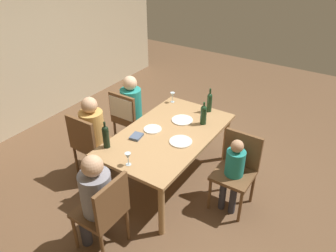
% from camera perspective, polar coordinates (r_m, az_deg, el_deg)
% --- Properties ---
extents(ground_plane, '(10.00, 10.00, 0.00)m').
position_cam_1_polar(ground_plane, '(4.46, 0.00, -9.03)').
color(ground_plane, brown).
extents(rear_room_partition, '(6.40, 0.12, 2.70)m').
position_cam_1_polar(rear_room_partition, '(5.61, -24.56, 12.63)').
color(rear_room_partition, beige).
rests_on(rear_room_partition, ground_plane).
extents(dining_table, '(1.76, 1.03, 0.72)m').
position_cam_1_polar(dining_table, '(4.08, 0.00, -2.11)').
color(dining_table, '#A87F51').
rests_on(dining_table, ground_plane).
extents(chair_left_end, '(0.44, 0.44, 0.92)m').
position_cam_1_polar(chair_left_end, '(3.35, -10.91, -14.13)').
color(chair_left_end, brown).
rests_on(chair_left_end, ground_plane).
extents(chair_far_right, '(0.46, 0.44, 0.92)m').
position_cam_1_polar(chair_far_right, '(4.75, -7.27, 2.18)').
color(chair_far_right, brown).
rests_on(chair_far_right, ground_plane).
extents(chair_far_left, '(0.44, 0.44, 0.92)m').
position_cam_1_polar(chair_far_left, '(4.33, -13.56, -2.65)').
color(chair_far_left, brown).
rests_on(chair_far_left, ground_plane).
extents(chair_near, '(0.44, 0.44, 0.92)m').
position_cam_1_polar(chair_near, '(3.89, 11.93, -6.83)').
color(chair_near, brown).
rests_on(chair_near, ground_plane).
extents(person_woman_host, '(0.31, 0.36, 1.14)m').
position_cam_1_polar(person_woman_host, '(3.33, -12.59, -11.77)').
color(person_woman_host, '#33333D').
rests_on(person_woman_host, ground_plane).
extents(person_man_bearded, '(0.35, 0.30, 1.13)m').
position_cam_1_polar(person_man_bearded, '(4.83, -6.19, 3.50)').
color(person_man_bearded, '#33333D').
rests_on(person_man_bearded, ground_plane).
extents(person_man_guest, '(0.35, 0.30, 1.13)m').
position_cam_1_polar(person_man_guest, '(4.33, -12.70, -0.66)').
color(person_man_guest, '#33333D').
rests_on(person_man_guest, ground_plane).
extents(person_child_small, '(0.25, 0.22, 0.94)m').
position_cam_1_polar(person_child_small, '(3.79, 11.32, -7.40)').
color(person_child_small, '#33333D').
rests_on(person_child_small, ground_plane).
extents(wine_bottle_tall_green, '(0.08, 0.08, 0.33)m').
position_cam_1_polar(wine_bottle_tall_green, '(3.77, -10.76, -1.73)').
color(wine_bottle_tall_green, black).
rests_on(wine_bottle_tall_green, dining_table).
extents(wine_bottle_dark_red, '(0.08, 0.08, 0.31)m').
position_cam_1_polar(wine_bottle_dark_red, '(4.18, 6.20, 2.06)').
color(wine_bottle_dark_red, '#19381E').
rests_on(wine_bottle_dark_red, dining_table).
extents(wine_bottle_short_olive, '(0.07, 0.07, 0.34)m').
position_cam_1_polar(wine_bottle_short_olive, '(4.48, 7.23, 4.21)').
color(wine_bottle_short_olive, '#19381E').
rests_on(wine_bottle_short_olive, dining_table).
extents(wine_glass_near_left, '(0.07, 0.07, 0.15)m').
position_cam_1_polar(wine_glass_near_left, '(3.48, -6.98, -5.29)').
color(wine_glass_near_left, silver).
rests_on(wine_glass_near_left, dining_table).
extents(wine_glass_centre, '(0.07, 0.07, 0.15)m').
position_cam_1_polar(wine_glass_centre, '(4.71, 0.80, 5.36)').
color(wine_glass_centre, silver).
rests_on(wine_glass_centre, dining_table).
extents(dinner_plate_host, '(0.22, 0.22, 0.01)m').
position_cam_1_polar(dinner_plate_host, '(4.10, -2.69, -0.54)').
color(dinner_plate_host, white).
rests_on(dinner_plate_host, dining_table).
extents(dinner_plate_guest_left, '(0.27, 0.27, 0.01)m').
position_cam_1_polar(dinner_plate_guest_left, '(3.87, 2.23, -2.70)').
color(dinner_plate_guest_left, silver).
rests_on(dinner_plate_guest_left, dining_table).
extents(dinner_plate_guest_right, '(0.28, 0.28, 0.01)m').
position_cam_1_polar(dinner_plate_guest_right, '(4.29, 2.50, 1.05)').
color(dinner_plate_guest_right, white).
rests_on(dinner_plate_guest_right, dining_table).
extents(folded_napkin, '(0.18, 0.14, 0.03)m').
position_cam_1_polar(folded_napkin, '(3.96, -5.51, -1.80)').
color(folded_napkin, '#4C5B75').
rests_on(folded_napkin, dining_table).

